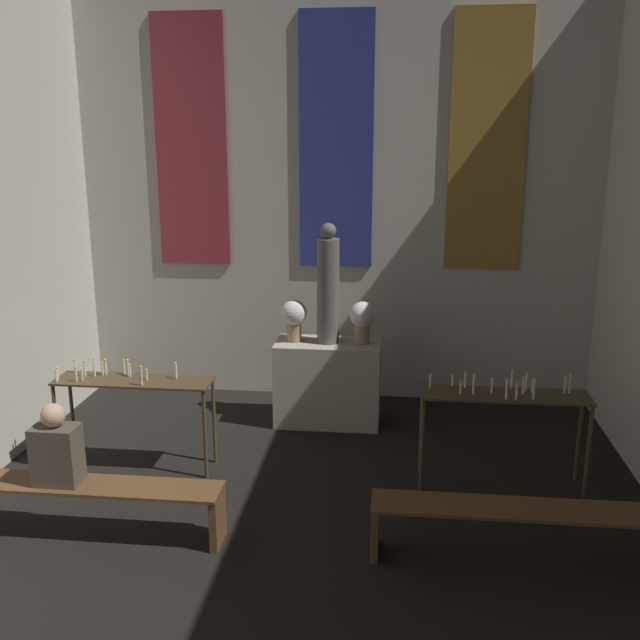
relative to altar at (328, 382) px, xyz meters
The scene contains 10 objects.
wall_back 2.32m from the altar, 90.00° to the left, with size 6.34×0.16×5.13m.
altar is the anchor object (origin of this frame).
statue 1.09m from the altar, ahead, with size 0.24×0.24×1.32m.
flower_vase_left 0.84m from the altar, behind, with size 0.28×0.28×0.47m.
flower_vase_right 0.84m from the altar, ahead, with size 0.28×0.28×0.47m.
candle_rack_left 2.21m from the altar, 143.04° to the right, with size 1.51×0.40×1.09m.
candle_rack_right 2.20m from the altar, 37.18° to the right, with size 1.51×0.40×1.10m.
pew_back_left 3.10m from the altar, 124.01° to the right, with size 2.28×0.36×0.46m.
pew_back_right 3.10m from the altar, 55.99° to the right, with size 2.28×0.36×0.46m.
person_seated 3.21m from the altar, 126.72° to the right, with size 0.36×0.24×0.67m.
Camera 1 is at (0.74, 1.68, 3.17)m, focal length 40.00 mm.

